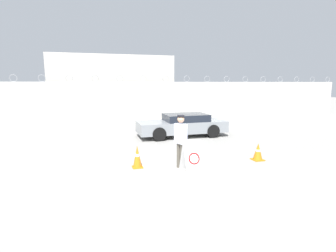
% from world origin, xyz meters
% --- Properties ---
extents(ground_plane, '(90.00, 90.00, 0.00)m').
position_xyz_m(ground_plane, '(0.00, 0.00, 0.00)').
color(ground_plane, gray).
extents(perimeter_wall, '(36.00, 0.30, 3.44)m').
position_xyz_m(perimeter_wall, '(-0.00, 11.15, 1.50)').
color(perimeter_wall, beige).
rests_on(perimeter_wall, ground_plane).
extents(building_block, '(9.60, 6.77, 5.05)m').
position_xyz_m(building_block, '(-1.12, 16.11, 2.53)').
color(building_block, beige).
rests_on(building_block, ground_plane).
extents(barricade_sign, '(0.60, 0.82, 1.09)m').
position_xyz_m(barricade_sign, '(0.28, -0.17, 0.54)').
color(barricade_sign, white).
rests_on(barricade_sign, ground_plane).
extents(security_guard, '(0.37, 0.70, 1.84)m').
position_xyz_m(security_guard, '(0.09, 0.41, 1.04)').
color(security_guard, '#514C42').
rests_on(security_guard, ground_plane).
extents(traffic_cone_near, '(0.36, 0.36, 0.77)m').
position_xyz_m(traffic_cone_near, '(-1.33, 0.87, 0.38)').
color(traffic_cone_near, orange).
rests_on(traffic_cone_near, ground_plane).
extents(traffic_cone_mid, '(0.42, 0.42, 0.65)m').
position_xyz_m(traffic_cone_mid, '(3.22, 0.49, 0.32)').
color(traffic_cone_mid, orange).
rests_on(traffic_cone_mid, ground_plane).
extents(parked_car_rear_sedan, '(4.81, 1.93, 1.22)m').
position_xyz_m(parked_car_rear_sedan, '(1.94, 5.58, 0.64)').
color(parked_car_rear_sedan, black).
rests_on(parked_car_rear_sedan, ground_plane).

